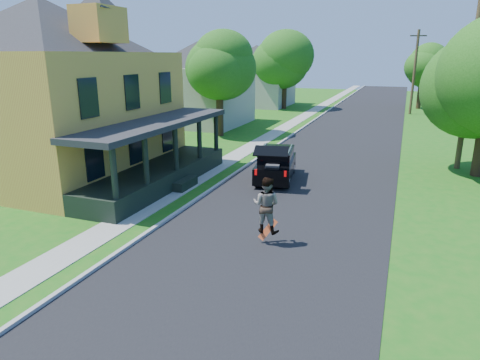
% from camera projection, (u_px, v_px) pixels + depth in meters
% --- Properties ---
extents(ground, '(140.00, 140.00, 0.00)m').
position_uv_depth(ground, '(249.00, 262.00, 13.02)').
color(ground, '#166213').
rests_on(ground, ground).
extents(street, '(8.00, 120.00, 0.02)m').
position_uv_depth(street, '(343.00, 142.00, 30.93)').
color(street, black).
rests_on(street, ground).
extents(curb, '(0.15, 120.00, 0.12)m').
position_uv_depth(curb, '(288.00, 138.00, 32.33)').
color(curb, '#999994').
rests_on(curb, ground).
extents(sidewalk, '(1.30, 120.00, 0.03)m').
position_uv_depth(sidewalk, '(269.00, 137.00, 32.86)').
color(sidewalk, gray).
rests_on(sidewalk, ground).
extents(front_walk, '(6.50, 1.20, 0.03)m').
position_uv_depth(front_walk, '(113.00, 179.00, 21.66)').
color(front_walk, gray).
rests_on(front_walk, ground).
extents(main_house, '(15.56, 15.56, 10.10)m').
position_uv_depth(main_house, '(50.00, 79.00, 21.41)').
color(main_house, gold).
rests_on(main_house, ground).
extents(neighbor_house_mid, '(12.78, 12.78, 8.30)m').
position_uv_depth(neighbor_house_mid, '(198.00, 77.00, 37.98)').
color(neighbor_house_mid, '#A6A193').
rests_on(neighbor_house_mid, ground).
extents(neighbor_house_far, '(12.78, 12.78, 8.30)m').
position_uv_depth(neighbor_house_far, '(256.00, 71.00, 52.31)').
color(neighbor_house_far, '#A6A193').
rests_on(neighbor_house_far, ground).
extents(black_suv, '(2.34, 4.62, 2.06)m').
position_uv_depth(black_suv, '(276.00, 164.00, 21.48)').
color(black_suv, black).
rests_on(black_suv, ground).
extents(skateboarder, '(0.93, 0.74, 1.88)m').
position_uv_depth(skateboarder, '(266.00, 205.00, 13.96)').
color(skateboarder, black).
rests_on(skateboarder, ground).
extents(skateboard, '(0.59, 0.40, 0.72)m').
position_uv_depth(skateboard, '(268.00, 230.00, 14.32)').
color(skateboard, '#C84111').
rests_on(skateboard, ground).
extents(tree_left_mid, '(7.02, 7.18, 8.79)m').
position_uv_depth(tree_left_mid, '(219.00, 59.00, 31.81)').
color(tree_left_mid, black).
rests_on(tree_left_mid, ground).
extents(tree_left_far, '(8.33, 8.10, 9.40)m').
position_uv_depth(tree_left_far, '(285.00, 56.00, 48.48)').
color(tree_left_far, black).
rests_on(tree_left_far, ground).
extents(tree_right_far, '(5.36, 5.35, 7.72)m').
position_uv_depth(tree_right_far, '(423.00, 64.00, 48.68)').
color(tree_right_far, black).
rests_on(tree_right_far, ground).
extents(utility_pole_near, '(1.84, 0.33, 9.70)m').
position_uv_depth(utility_pole_near, '(470.00, 76.00, 22.41)').
color(utility_pole_near, '#3E2A1D').
rests_on(utility_pole_near, ground).
extents(utility_pole_far, '(1.62, 0.56, 8.54)m').
position_uv_depth(utility_pole_far, '(414.00, 71.00, 44.24)').
color(utility_pole_far, '#3E2A1D').
rests_on(utility_pole_far, ground).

